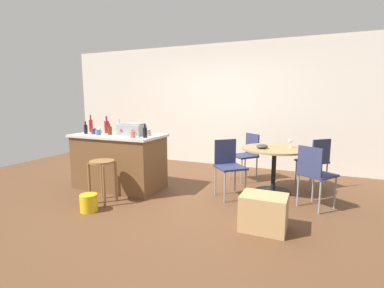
% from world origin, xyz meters
% --- Properties ---
extents(ground_plane, '(8.80, 8.80, 0.00)m').
position_xyz_m(ground_plane, '(0.00, 0.00, 0.00)').
color(ground_plane, brown).
extents(back_wall, '(8.00, 0.10, 2.70)m').
position_xyz_m(back_wall, '(0.00, 2.28, 1.35)').
color(back_wall, beige).
rests_on(back_wall, ground_plane).
extents(kitchen_island, '(1.50, 0.80, 0.91)m').
position_xyz_m(kitchen_island, '(-1.06, -0.11, 0.46)').
color(kitchen_island, brown).
rests_on(kitchen_island, ground_plane).
extents(wooden_stool, '(0.35, 0.35, 0.62)m').
position_xyz_m(wooden_stool, '(-0.84, -0.78, 0.47)').
color(wooden_stool, olive).
rests_on(wooden_stool, ground_plane).
extents(dining_table, '(1.02, 1.02, 0.73)m').
position_xyz_m(dining_table, '(1.37, 0.66, 0.56)').
color(dining_table, black).
rests_on(dining_table, ground_plane).
extents(folding_chair_near, '(0.56, 0.56, 0.87)m').
position_xyz_m(folding_chair_near, '(1.97, 0.17, 0.52)').
color(folding_chair_near, navy).
rests_on(folding_chair_near, ground_plane).
extents(folding_chair_far, '(0.57, 0.57, 0.86)m').
position_xyz_m(folding_chair_far, '(1.97, 1.14, 0.50)').
color(folding_chair_far, navy).
rests_on(folding_chair_far, ground_plane).
extents(folding_chair_left, '(0.56, 0.56, 0.86)m').
position_xyz_m(folding_chair_left, '(0.81, 1.21, 0.51)').
color(folding_chair_left, navy).
rests_on(folding_chair_left, ground_plane).
extents(folding_chair_right, '(0.56, 0.56, 0.87)m').
position_xyz_m(folding_chair_right, '(0.75, 0.20, 0.52)').
color(folding_chair_right, navy).
rests_on(folding_chair_right, ground_plane).
extents(toolbox, '(0.44, 0.25, 0.20)m').
position_xyz_m(toolbox, '(-0.78, -0.12, 1.01)').
color(toolbox, gray).
rests_on(toolbox, kitchen_island).
extents(bottle_0, '(0.07, 0.07, 0.19)m').
position_xyz_m(bottle_0, '(-1.16, -0.20, 0.99)').
color(bottle_0, '#603314').
rests_on(bottle_0, kitchen_island).
extents(bottle_1, '(0.07, 0.07, 0.18)m').
position_xyz_m(bottle_1, '(-1.06, 0.03, 0.99)').
color(bottle_1, maroon).
rests_on(bottle_1, kitchen_island).
extents(bottle_2, '(0.08, 0.08, 0.24)m').
position_xyz_m(bottle_2, '(-1.19, 0.11, 1.01)').
color(bottle_2, '#B7B2AD').
rests_on(bottle_2, kitchen_island).
extents(bottle_3, '(0.06, 0.06, 0.21)m').
position_xyz_m(bottle_3, '(-1.61, -0.25, 0.99)').
color(bottle_3, black).
rests_on(bottle_3, kitchen_island).
extents(bottle_4, '(0.06, 0.06, 0.30)m').
position_xyz_m(bottle_4, '(-1.69, -0.04, 1.03)').
color(bottle_4, maroon).
rests_on(bottle_4, kitchen_island).
extents(bottle_5, '(0.08, 0.08, 0.29)m').
position_xyz_m(bottle_5, '(-1.33, -0.05, 1.03)').
color(bottle_5, maroon).
rests_on(bottle_5, kitchen_island).
extents(bottle_6, '(0.06, 0.06, 0.21)m').
position_xyz_m(bottle_6, '(-0.42, -0.29, 1.00)').
color(bottle_6, black).
rests_on(bottle_6, kitchen_island).
extents(cup_0, '(0.11, 0.08, 0.09)m').
position_xyz_m(cup_0, '(-1.45, -0.24, 0.96)').
color(cup_0, '#383838').
rests_on(cup_0, kitchen_island).
extents(cup_1, '(0.12, 0.08, 0.10)m').
position_xyz_m(cup_1, '(-0.47, -0.12, 0.97)').
color(cup_1, tan).
rests_on(cup_1, kitchen_island).
extents(cup_2, '(0.11, 0.07, 0.09)m').
position_xyz_m(cup_2, '(-1.52, 0.00, 0.96)').
color(cup_2, white).
rests_on(cup_2, kitchen_island).
extents(cup_3, '(0.12, 0.09, 0.09)m').
position_xyz_m(cup_3, '(-1.30, -0.31, 0.96)').
color(cup_3, '#4C7099').
rests_on(cup_3, kitchen_island).
extents(cup_4, '(0.12, 0.08, 0.10)m').
position_xyz_m(cup_4, '(-0.59, -0.37, 0.96)').
color(cup_4, '#DB6651').
rests_on(cup_4, kitchen_island).
extents(wine_glass, '(0.07, 0.07, 0.14)m').
position_xyz_m(wine_glass, '(1.59, 0.77, 0.84)').
color(wine_glass, silver).
rests_on(wine_glass, dining_table).
extents(serving_bowl, '(0.18, 0.18, 0.07)m').
position_xyz_m(serving_bowl, '(1.20, 0.53, 0.77)').
color(serving_bowl, '#383838').
rests_on(serving_bowl, dining_table).
extents(cardboard_box, '(0.52, 0.39, 0.41)m').
position_xyz_m(cardboard_box, '(1.45, -0.75, 0.21)').
color(cardboard_box, tan).
rests_on(cardboard_box, ground_plane).
extents(plastic_bucket, '(0.23, 0.23, 0.23)m').
position_xyz_m(plastic_bucket, '(-0.79, -1.13, 0.12)').
color(plastic_bucket, yellow).
rests_on(plastic_bucket, ground_plane).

